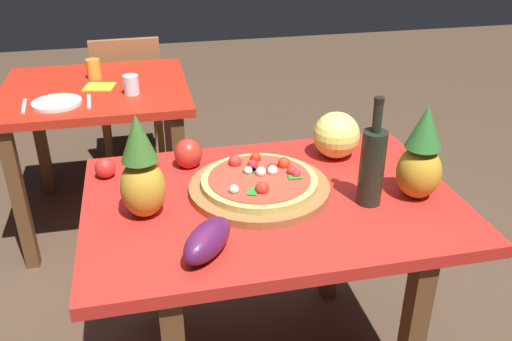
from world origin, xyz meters
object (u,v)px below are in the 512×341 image
(background_table, at_px, (97,109))
(dinner_plate, at_px, (57,103))
(tomato_near_board, at_px, (375,136))
(display_table, at_px, (271,223))
(pizza, at_px, (260,179))
(dining_chair, at_px, (129,94))
(pineapple_left, at_px, (141,172))
(pizza_board, at_px, (259,188))
(napkin_folded, at_px, (100,87))
(tomato_beside_pepper, at_px, (150,166))
(tomato_at_corner, at_px, (105,168))
(fork_utensil, at_px, (24,106))
(bell_pepper, at_px, (188,154))
(eggplant, at_px, (207,240))
(knife_utensil, at_px, (89,101))
(pineapple_right, at_px, (421,157))
(wine_bottle, at_px, (372,165))
(melon, at_px, (336,135))
(drinking_glass_water, at_px, (131,85))
(drinking_glass_juice, at_px, (94,69))

(background_table, relative_size, dinner_plate, 4.11)
(tomato_near_board, bearing_deg, display_table, -147.50)
(pizza, bearing_deg, background_table, 115.53)
(background_table, distance_m, tomato_near_board, 1.43)
(dining_chair, bearing_deg, pizza, 101.22)
(pizza, relative_size, pineapple_left, 1.16)
(pizza_board, height_order, napkin_folded, pizza_board)
(pizza, distance_m, tomato_beside_pepper, 0.39)
(display_table, xyz_separation_m, pizza, (-0.03, 0.05, 0.14))
(tomato_at_corner, distance_m, fork_utensil, 0.85)
(bell_pepper, height_order, fork_utensil, bell_pepper)
(eggplant, bearing_deg, pizza, 55.22)
(fork_utensil, bearing_deg, knife_utensil, -5.37)
(display_table, distance_m, pineapple_left, 0.46)
(pineapple_right, bearing_deg, wine_bottle, -178.43)
(tomato_beside_pepper, distance_m, dinner_plate, 0.87)
(bell_pepper, xyz_separation_m, fork_utensil, (-0.66, 0.74, -0.04))
(dining_chair, relative_size, eggplant, 4.25)
(pizza_board, xyz_separation_m, tomato_near_board, (0.51, 0.26, 0.02))
(background_table, height_order, tomato_beside_pepper, tomato_beside_pepper)
(dining_chair, relative_size, pineapple_left, 2.64)
(wine_bottle, height_order, bell_pepper, wine_bottle)
(pineapple_left, bearing_deg, bell_pepper, 61.11)
(wine_bottle, relative_size, melon, 2.05)
(pineapple_left, height_order, pineapple_right, pineapple_left)
(dining_chair, relative_size, drinking_glass_water, 9.36)
(display_table, bearing_deg, pineapple_left, -177.10)
(pizza_board, bearing_deg, background_table, 115.34)
(melon, xyz_separation_m, tomato_beside_pepper, (-0.66, 0.00, -0.05))
(tomato_beside_pepper, distance_m, drinking_glass_water, 0.85)
(drinking_glass_juice, bearing_deg, knife_utensil, -92.04)
(dining_chair, relative_size, drinking_glass_juice, 8.47)
(melon, height_order, eggplant, melon)
(eggplant, distance_m, drinking_glass_juice, 1.66)
(melon, relative_size, dinner_plate, 0.76)
(napkin_folded, bearing_deg, display_table, -65.03)
(tomato_at_corner, bearing_deg, pizza_board, -23.09)
(wine_bottle, xyz_separation_m, fork_utensil, (-1.17, 1.11, -0.12))
(drinking_glass_water, distance_m, knife_utensil, 0.21)
(dinner_plate, bearing_deg, bell_pepper, -55.20)
(melon, relative_size, tomato_at_corner, 2.42)
(tomato_near_board, bearing_deg, wine_bottle, -115.73)
(melon, height_order, knife_utensil, melon)
(melon, bearing_deg, pizza, -149.72)
(display_table, bearing_deg, tomato_at_corner, 154.14)
(drinking_glass_juice, bearing_deg, napkin_folded, -79.57)
(pizza, bearing_deg, pineapple_right, -16.40)
(tomato_beside_pepper, relative_size, tomato_at_corner, 0.93)
(drinking_glass_water, bearing_deg, melon, -50.13)
(display_table, relative_size, melon, 6.97)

